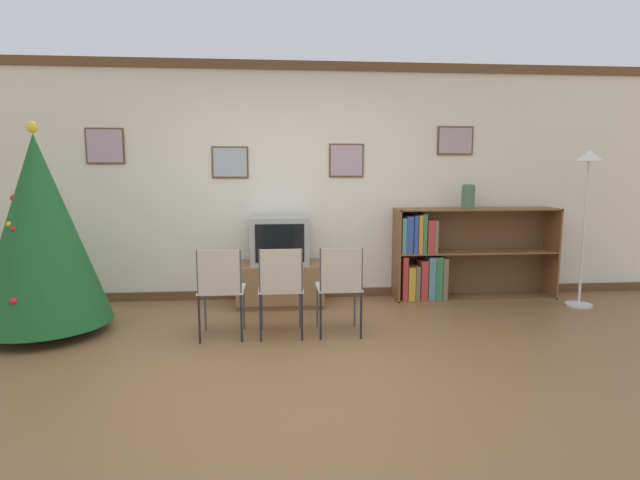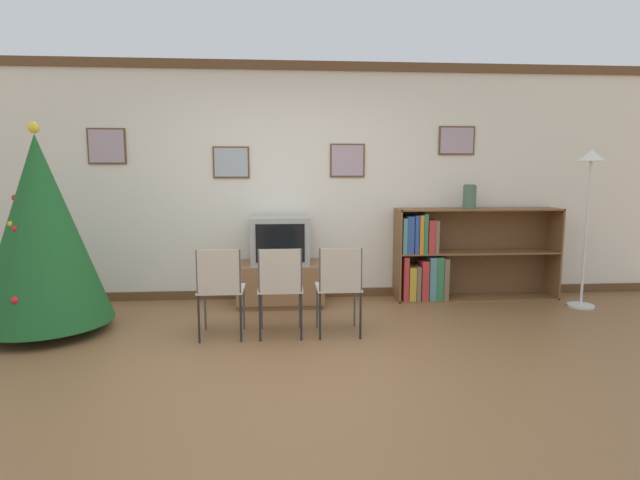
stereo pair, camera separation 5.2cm
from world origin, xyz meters
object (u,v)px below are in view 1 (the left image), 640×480
object	(u,v)px
bookshelf	(445,257)
vase	(468,196)
folding_chair_center	(281,286)
standing_lamp	(587,187)
folding_chair_left	(221,287)
folding_chair_right	(340,285)
christmas_tree	(40,231)
tv_console	(280,284)
television	(280,240)

from	to	relation	value
bookshelf	vase	size ratio (longest dim) A/B	6.83
folding_chair_center	standing_lamp	size ratio (longest dim) A/B	0.48
folding_chair_left	bookshelf	xyz separation A→B (m)	(2.44, 1.24, 0.02)
folding_chair_left	folding_chair_right	world-z (taller)	same
vase	folding_chair_right	bearing A→B (deg)	-143.77
christmas_tree	folding_chair_right	bearing A→B (deg)	-6.78
bookshelf	standing_lamp	bearing A→B (deg)	-18.41
tv_console	television	size ratio (longest dim) A/B	1.50
folding_chair_left	folding_chair_center	world-z (taller)	same
folding_chair_center	folding_chair_right	size ratio (longest dim) A/B	1.00
christmas_tree	television	world-z (taller)	christmas_tree
christmas_tree	vase	size ratio (longest dim) A/B	6.89
folding_chair_center	bookshelf	size ratio (longest dim) A/B	0.43
vase	folding_chair_left	bearing A→B (deg)	-156.04
folding_chair_left	vase	bearing A→B (deg)	23.96
folding_chair_left	vase	world-z (taller)	vase
folding_chair_center	vase	bearing A→B (deg)	28.95
folding_chair_left	standing_lamp	world-z (taller)	standing_lamp
standing_lamp	television	bearing A→B (deg)	173.87
christmas_tree	folding_chair_center	bearing A→B (deg)	-8.41
folding_chair_right	standing_lamp	distance (m)	3.00
television	folding_chair_right	world-z (taller)	television
folding_chair_right	folding_chair_center	bearing A→B (deg)	180.00
tv_console	folding_chair_right	xyz separation A→B (m)	(0.53, -1.13, 0.24)
television	folding_chair_center	bearing A→B (deg)	-90.00
television	vase	distance (m)	2.20
folding_chair_left	television	bearing A→B (deg)	65.04
folding_chair_center	bookshelf	world-z (taller)	bookshelf
folding_chair_left	folding_chair_right	bearing A→B (deg)	0.00
television	bookshelf	world-z (taller)	bookshelf
folding_chair_center	bookshelf	distance (m)	2.28
folding_chair_right	vase	size ratio (longest dim) A/B	2.96
tv_console	folding_chair_right	bearing A→B (deg)	-65.09
bookshelf	folding_chair_left	bearing A→B (deg)	-153.13
christmas_tree	bookshelf	world-z (taller)	christmas_tree
folding_chair_left	bookshelf	bearing A→B (deg)	26.87
christmas_tree	bookshelf	bearing A→B (deg)	12.74
christmas_tree	television	bearing A→B (deg)	20.69
folding_chair_left	folding_chair_center	size ratio (longest dim) A/B	1.00
television	folding_chair_center	distance (m)	1.16
christmas_tree	standing_lamp	distance (m)	5.48
television	standing_lamp	bearing A→B (deg)	-6.13
christmas_tree	tv_console	size ratio (longest dim) A/B	2.03
tv_console	standing_lamp	bearing A→B (deg)	-6.17
television	vase	xyz separation A→B (m)	(2.15, 0.06, 0.47)
tv_console	vase	world-z (taller)	vase
bookshelf	folding_chair_center	bearing A→B (deg)	-147.14
tv_console	folding_chair_center	world-z (taller)	folding_chair_center
folding_chair_right	folding_chair_left	bearing A→B (deg)	180.00
tv_console	folding_chair_right	world-z (taller)	folding_chair_right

